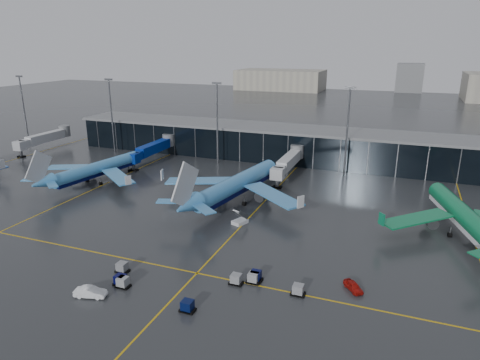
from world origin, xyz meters
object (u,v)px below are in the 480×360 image
(service_van_red, at_px, (353,286))
(service_van_white, at_px, (90,292))
(airliner_arkefly, at_px, (97,161))
(airliner_klm_near, at_px, (238,174))
(airliner_aer_lingus, at_px, (465,204))
(mobile_airstair, at_px, (240,220))
(baggage_carts, at_px, (199,282))

(service_van_red, bearing_deg, service_van_white, 164.63)
(airliner_arkefly, xyz_separation_m, service_van_red, (72.92, -30.77, -5.31))
(airliner_klm_near, bearing_deg, service_van_red, -34.61)
(airliner_klm_near, xyz_separation_m, service_van_red, (31.37, -30.77, -6.23))
(service_van_red, xyz_separation_m, service_van_white, (-37.00, -16.26, 0.12))
(airliner_klm_near, xyz_separation_m, airliner_aer_lingus, (49.03, -1.50, -0.63))
(airliner_arkefly, height_order, airliner_klm_near, airliner_klm_near)
(airliner_klm_near, distance_m, mobile_airstair, 15.42)
(mobile_airstair, bearing_deg, service_van_white, -87.20)
(airliner_arkefly, distance_m, airliner_aer_lingus, 90.59)
(baggage_carts, relative_size, mobile_airstair, 8.34)
(baggage_carts, distance_m, service_van_red, 24.19)
(airliner_arkefly, bearing_deg, mobile_airstair, -6.12)
(airliner_arkefly, distance_m, mobile_airstair, 49.13)
(baggage_carts, bearing_deg, mobile_airstair, 96.54)
(airliner_klm_near, bearing_deg, mobile_airstair, -57.11)
(airliner_arkefly, distance_m, service_van_red, 79.32)
(airliner_aer_lingus, relative_size, service_van_red, 10.27)
(service_van_red, bearing_deg, airliner_aer_lingus, 19.80)
(airliner_klm_near, bearing_deg, baggage_carts, -67.77)
(airliner_aer_lingus, height_order, service_van_white, airliner_aer_lingus)
(baggage_carts, xyz_separation_m, mobile_airstair, (-2.93, 25.52, 0.01))
(baggage_carts, bearing_deg, service_van_red, 18.74)
(airliner_aer_lingus, xyz_separation_m, mobile_airstair, (-43.49, -11.52, -5.51))
(service_van_white, bearing_deg, airliner_aer_lingus, -65.08)
(mobile_airstair, relative_size, service_van_white, 0.78)
(airliner_arkefly, bearing_deg, service_van_white, -43.29)
(airliner_klm_near, height_order, service_van_red, airliner_klm_near)
(airliner_klm_near, bearing_deg, airliner_aer_lingus, 8.09)
(mobile_airstair, distance_m, service_van_red, 31.34)
(baggage_carts, bearing_deg, service_van_white, -148.93)
(airliner_aer_lingus, distance_m, service_van_red, 34.64)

